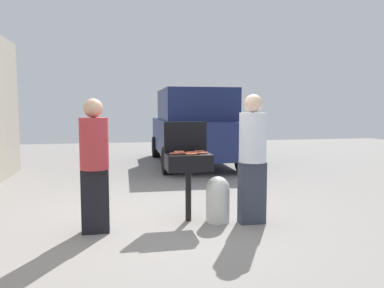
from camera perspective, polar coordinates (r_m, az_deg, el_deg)
ground_plane at (r=5.10m, az=-3.20°, el=-11.96°), size 24.00×24.00×0.00m
bbq_grill at (r=5.04m, az=-0.57°, el=-3.11°), size 0.60×0.44×0.92m
grill_lid_open at (r=5.21m, az=-1.02°, el=1.09°), size 0.60×0.05×0.42m
hot_dog_0 at (r=5.18m, az=1.16°, el=-1.12°), size 0.13×0.03×0.03m
hot_dog_1 at (r=4.97m, az=-1.02°, el=-1.40°), size 0.13×0.03×0.03m
hot_dog_2 at (r=5.06m, az=-0.13°, el=-1.29°), size 0.13×0.03×0.03m
hot_dog_3 at (r=5.00m, az=1.61°, el=-1.36°), size 0.13×0.03×0.03m
hot_dog_4 at (r=4.94m, az=-2.64°, el=-1.46°), size 0.13×0.04×0.03m
hot_dog_5 at (r=5.13m, az=-2.02°, el=-1.19°), size 0.13×0.03×0.03m
hot_dog_6 at (r=4.91m, az=0.11°, el=-1.49°), size 0.13×0.04×0.03m
hot_dog_7 at (r=5.06m, az=-1.91°, el=-1.28°), size 0.13×0.03×0.03m
hot_dog_8 at (r=4.86m, az=-0.19°, el=-1.56°), size 0.13×0.04×0.03m
hot_dog_9 at (r=4.97m, az=1.21°, el=-1.41°), size 0.13×0.04×0.03m
propane_tank at (r=5.09m, az=3.94°, el=-8.23°), size 0.32×0.32×0.62m
person_left at (r=4.69m, az=-14.64°, el=-2.48°), size 0.35×0.35×1.64m
person_right at (r=4.99m, az=9.19°, el=-1.51°), size 0.36×0.36×1.71m
parked_minivan at (r=10.19m, az=0.29°, el=2.66°), size 2.09×4.43×2.02m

